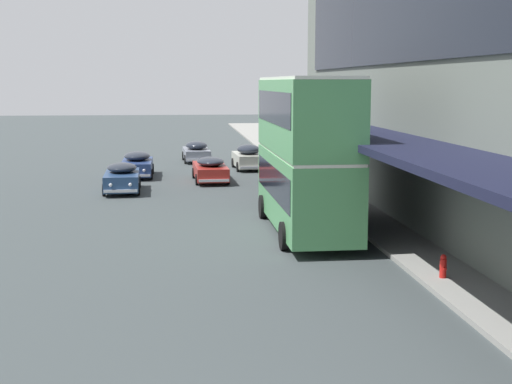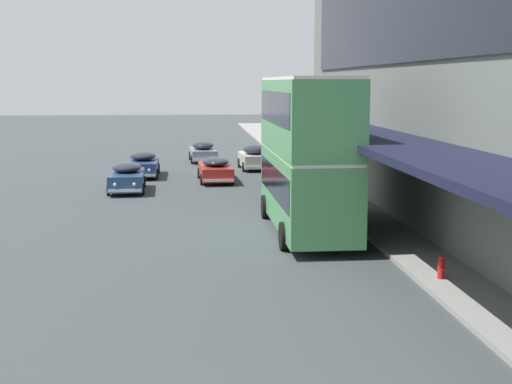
% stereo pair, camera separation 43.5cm
% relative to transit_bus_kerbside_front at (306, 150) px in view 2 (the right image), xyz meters
% --- Properties ---
extents(transit_bus_kerbside_front, '(2.81, 9.25, 6.00)m').
position_rel_transit_bus_kerbside_front_xyz_m(transit_bus_kerbside_front, '(0.00, 0.00, 0.00)').
color(transit_bus_kerbside_front, '#4E975A').
rests_on(transit_bus_kerbside_front, ground).
extents(sedan_trailing_mid, '(2.05, 4.31, 1.69)m').
position_rel_transit_bus_kerbside_front_xyz_m(sedan_trailing_mid, '(-0.19, 20.45, -2.42)').
color(sedan_trailing_mid, beige).
rests_on(sedan_trailing_mid, ground).
extents(sedan_far_back, '(2.03, 4.57, 1.53)m').
position_rel_transit_bus_kerbside_front_xyz_m(sedan_far_back, '(-7.86, 11.35, -2.47)').
color(sedan_far_back, navy).
rests_on(sedan_far_back, ground).
extents(sedan_lead_near, '(2.10, 4.52, 1.51)m').
position_rel_transit_bus_kerbside_front_xyz_m(sedan_lead_near, '(-3.53, 25.51, -2.49)').
color(sedan_lead_near, gray).
rests_on(sedan_lead_near, ground).
extents(sedan_lead_mid, '(1.98, 4.79, 1.53)m').
position_rel_transit_bus_kerbside_front_xyz_m(sedan_lead_mid, '(-7.39, 17.50, -2.47)').
color(sedan_lead_mid, navy).
rests_on(sedan_lead_mid, ground).
extents(sedan_oncoming_rear, '(2.08, 5.03, 1.46)m').
position_rel_transit_bus_kerbside_front_xyz_m(sedan_oncoming_rear, '(-2.99, 14.85, -2.51)').
color(sedan_oncoming_rear, '#A4251F').
rests_on(sedan_oncoming_rear, ground).
extents(fire_hydrant, '(0.20, 0.40, 0.70)m').
position_rel_transit_bus_kerbside_front_xyz_m(fire_hydrant, '(2.78, -7.41, -2.75)').
color(fire_hydrant, red).
rests_on(fire_hydrant, sidewalk_kerb).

